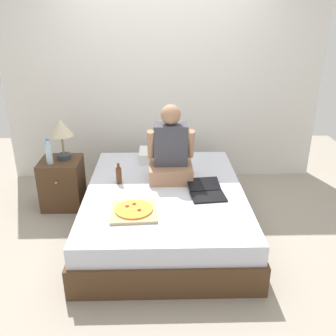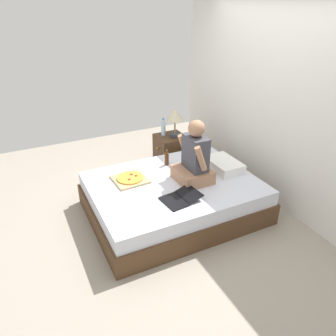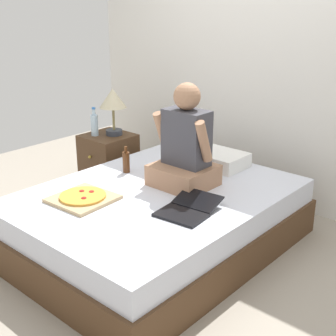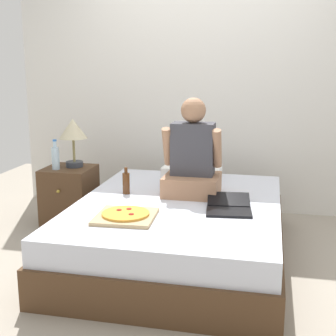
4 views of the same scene
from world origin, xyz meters
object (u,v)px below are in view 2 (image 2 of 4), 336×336
Objects in this scene: pizza_box at (130,179)px; beer_bottle_on_bed at (167,159)px; water_bottle at (163,129)px; bed at (173,198)px; nightstand_left at (171,152)px; lamp_on_left_nightstand at (175,116)px; laptop at (179,199)px; person_seated at (194,159)px.

beer_bottle_on_bed is at bearing 107.05° from pizza_box.
pizza_box is (0.95, -0.92, -0.19)m from water_bottle.
bed is 1.27m from nightstand_left.
lamp_on_left_nightstand is 1.73m from laptop.
person_seated reaches higher than lamp_on_left_nightstand.
pizza_box is at bearing -72.95° from beer_bottle_on_bed.
lamp_on_left_nightstand reaches higher than beer_bottle_on_bed.
water_bottle is at bearing 171.00° from person_seated.
pizza_box is 0.63m from beer_bottle_on_bed.
laptop is (1.63, -0.59, -0.19)m from water_bottle.
person_seated is (1.18, -0.35, -0.14)m from lamp_on_left_nightstand.
laptop is (0.33, -0.38, -0.27)m from person_seated.
water_bottle reaches higher than bed.
lamp_on_left_nightstand is 1.41m from pizza_box.
beer_bottle_on_bed reaches higher than bed.
bed is 0.58m from beer_bottle_on_bed.
lamp_on_left_nightstand is 2.05× the size of beer_bottle_on_bed.
bed is 0.60m from pizza_box.
water_bottle is at bearing -131.65° from nightstand_left.
laptop is at bearing -48.88° from person_seated.
bed is at bearing -25.12° from nightstand_left.
beer_bottle_on_bed reaches higher than laptop.
water_bottle is 0.84m from beer_bottle_on_bed.
bed is 9.42× the size of beer_bottle_on_bed.
laptop is (0.40, -0.14, 0.25)m from bed.
person_seated is at bearing -16.35° from lamp_on_left_nightstand.
person_seated is 0.84m from pizza_box.
beer_bottle_on_bed is (-0.53, -0.11, -0.20)m from person_seated.
nightstand_left is 1.71m from laptop.
nightstand_left is 0.71× the size of person_seated.
nightstand_left is 1.31× the size of pizza_box.
nightstand_left is (-1.15, 0.54, 0.05)m from bed.
bed is at bearing -105.01° from person_seated.
lamp_on_left_nightstand reaches higher than nightstand_left.
person_seated is at bearing -13.64° from nightstand_left.
person_seated is (1.22, -0.30, 0.47)m from nightstand_left.
lamp_on_left_nightstand is at bearing 152.05° from bed.
lamp_on_left_nightstand is 1.23m from person_seated.
lamp_on_left_nightstand reaches higher than pizza_box.
laptop reaches higher than pizza_box.
person_seated is at bearing 64.27° from pizza_box.
pizza_box is at bearing -43.91° from water_bottle.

